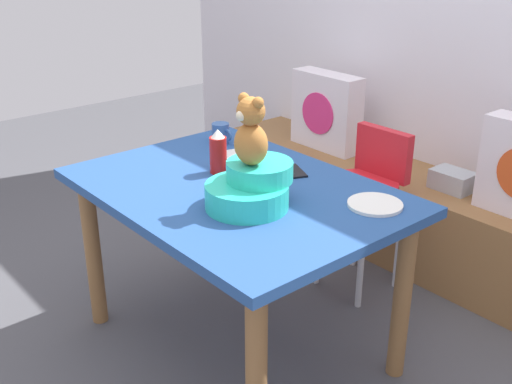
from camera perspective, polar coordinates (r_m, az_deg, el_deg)
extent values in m
plane|color=#4C4C51|center=(2.79, -1.61, -13.65)|extent=(8.00, 8.00, 0.00)
cube|color=silver|center=(3.38, 18.83, 15.68)|extent=(4.40, 0.10, 2.60)
cube|color=olive|center=(3.45, 14.18, -2.30)|extent=(2.60, 0.44, 0.46)
cube|color=silver|center=(3.66, 6.43, 7.31)|extent=(0.44, 0.14, 0.44)
cylinder|color=#E02D72|center=(3.61, 5.61, 7.12)|extent=(0.24, 0.01, 0.24)
cube|color=#A6AEB4|center=(3.24, 17.44, 1.02)|extent=(0.20, 0.14, 0.10)
cube|color=#264C8C|center=(2.43, -1.80, 0.05)|extent=(1.29, 0.92, 0.04)
cylinder|color=olive|center=(2.85, -14.61, -5.36)|extent=(0.07, 0.07, 0.70)
cylinder|color=olive|center=(2.06, 0.03, -16.90)|extent=(0.07, 0.07, 0.70)
cylinder|color=olive|center=(3.19, -2.76, -1.38)|extent=(0.07, 0.07, 0.70)
cylinder|color=olive|center=(2.51, 13.15, -9.41)|extent=(0.07, 0.07, 0.70)
cylinder|color=red|center=(3.01, 9.60, 0.07)|extent=(0.34, 0.34, 0.10)
cube|color=red|center=(3.05, 11.48, 3.51)|extent=(0.30, 0.05, 0.24)
cube|color=white|center=(2.85, 7.36, 0.33)|extent=(0.30, 0.20, 0.02)
cylinder|color=silver|center=(3.12, 5.62, -4.55)|extent=(0.03, 0.03, 0.46)
cylinder|color=silver|center=(2.95, 9.52, -6.45)|extent=(0.03, 0.03, 0.46)
cylinder|color=silver|center=(3.30, 9.02, -3.05)|extent=(0.03, 0.03, 0.46)
cylinder|color=silver|center=(3.15, 12.86, -4.73)|extent=(0.03, 0.03, 0.46)
cylinder|color=#28CAAF|center=(2.23, -0.84, -0.36)|extent=(0.30, 0.30, 0.09)
cylinder|color=#28CAAF|center=(2.23, 0.33, 1.92)|extent=(0.24, 0.24, 0.07)
ellipsoid|color=#B26F31|center=(2.17, -0.46, 4.38)|extent=(0.13, 0.11, 0.15)
sphere|color=#B26F31|center=(2.14, -0.48, 7.36)|extent=(0.10, 0.10, 0.10)
sphere|color=beige|center=(2.11, -1.36, 6.95)|extent=(0.04, 0.04, 0.04)
sphere|color=#B26F31|center=(2.15, -1.13, 8.52)|extent=(0.04, 0.04, 0.04)
sphere|color=#B26F31|center=(2.10, 0.19, 8.13)|extent=(0.04, 0.04, 0.04)
cylinder|color=red|center=(2.54, -3.46, 3.37)|extent=(0.07, 0.07, 0.15)
cone|color=white|center=(2.51, -3.51, 5.35)|extent=(0.06, 0.06, 0.03)
cylinder|color=#335999|center=(2.90, -3.24, 5.35)|extent=(0.08, 0.08, 0.09)
torus|color=#335999|center=(2.86, -2.60, 5.20)|extent=(0.06, 0.01, 0.06)
cylinder|color=white|center=(2.30, 10.77, -1.12)|extent=(0.20, 0.20, 0.01)
cylinder|color=white|center=(2.71, -1.47, 3.15)|extent=(0.20, 0.20, 0.01)
cube|color=black|center=(2.57, 3.44, 1.91)|extent=(0.16, 0.12, 0.01)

